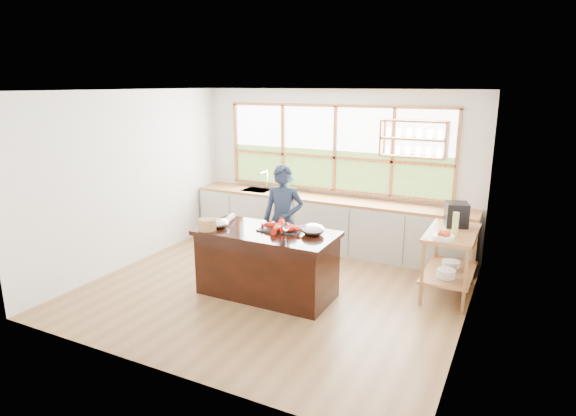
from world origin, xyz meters
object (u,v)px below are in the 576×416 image
Objects in this scene: island at (267,263)px; cook at (283,221)px; wicker_basket at (207,225)px; espresso_machine at (456,214)px.

cook reaches higher than island.
cook is 7.06× the size of wicker_basket.
island is at bearing -165.36° from espresso_machine.
espresso_machine reaches higher than island.
cook is (-0.14, 0.76, 0.38)m from island.
wicker_basket is at bearing -132.93° from cook.
island is 1.11× the size of cook.
cook is 5.08× the size of espresso_machine.
cook is at bearing 100.70° from island.
espresso_machine is at bearing 32.00° from island.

